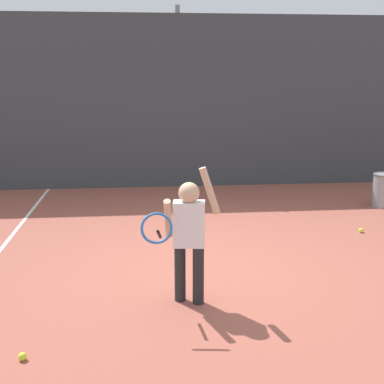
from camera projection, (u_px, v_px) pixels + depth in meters
ground_plane at (204, 264)px, 5.94m from camera, size 20.00×20.00×0.00m
court_line_sideline at (6, 243)px, 6.67m from camera, size 0.05×9.00×0.00m
back_fence_windscreen at (178, 103)px, 9.63m from camera, size 12.93×0.08×3.27m
fence_post_1 at (178, 99)px, 9.67m from camera, size 0.09×0.09×3.42m
tennis_player at (188, 232)px, 4.78m from camera, size 0.77×0.57×1.35m
ball_hopper at (384, 190)px, 8.42m from camera, size 0.38×0.38×0.56m
tennis_ball_0 at (22, 356)px, 3.94m from camera, size 0.07×0.07×0.07m
tennis_ball_2 at (361, 230)px, 7.09m from camera, size 0.07×0.07×0.07m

